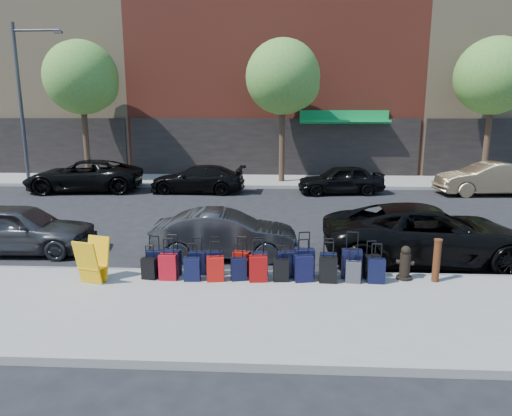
# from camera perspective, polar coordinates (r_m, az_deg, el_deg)

# --- Properties ---
(ground) EXTENTS (120.00, 120.00, 0.00)m
(ground) POSITION_cam_1_polar(r_m,az_deg,el_deg) (15.15, 1.40, -2.61)
(ground) COLOR black
(ground) RESTS_ON ground
(sidewalk_near) EXTENTS (60.00, 4.00, 0.15)m
(sidewalk_near) POSITION_cam_1_polar(r_m,az_deg,el_deg) (8.99, 0.21, -12.72)
(sidewalk_near) COLOR gray
(sidewalk_near) RESTS_ON ground
(sidewalk_far) EXTENTS (60.00, 4.00, 0.15)m
(sidewalk_far) POSITION_cam_1_polar(r_m,az_deg,el_deg) (24.94, 2.05, 3.40)
(sidewalk_far) COLOR gray
(sidewalk_far) RESTS_ON ground
(curb_near) EXTENTS (60.00, 0.08, 0.15)m
(curb_near) POSITION_cam_1_polar(r_m,az_deg,el_deg) (10.85, 0.73, -8.24)
(curb_near) COLOR gray
(curb_near) RESTS_ON ground
(curb_far) EXTENTS (60.00, 0.08, 0.15)m
(curb_far) POSITION_cam_1_polar(r_m,az_deg,el_deg) (22.94, 1.97, 2.64)
(curb_far) COLOR gray
(curb_far) RESTS_ON ground
(building_left) EXTENTS (15.00, 12.12, 16.00)m
(building_left) POSITION_cam_1_polar(r_m,az_deg,el_deg) (36.75, -24.75, 17.52)
(building_left) COLOR #977F5D
(building_left) RESTS_ON ground
(building_center) EXTENTS (17.00, 12.85, 20.00)m
(building_center) POSITION_cam_1_polar(r_m,az_deg,el_deg) (33.20, 2.45, 22.75)
(building_center) COLOR maroon
(building_center) RESTS_ON ground
(tree_left) EXTENTS (3.80, 3.80, 7.27)m
(tree_left) POSITION_cam_1_polar(r_m,az_deg,el_deg) (26.28, -20.69, 14.78)
(tree_left) COLOR black
(tree_left) RESTS_ON sidewalk_far
(tree_center) EXTENTS (3.80, 3.80, 7.27)m
(tree_center) POSITION_cam_1_polar(r_m,az_deg,el_deg) (24.20, 3.71, 15.80)
(tree_center) COLOR black
(tree_center) RESTS_ON sidewalk_far
(tree_right) EXTENTS (3.80, 3.80, 7.27)m
(tree_right) POSITION_cam_1_polar(r_m,az_deg,el_deg) (26.48, 27.85, 14.15)
(tree_right) COLOR black
(tree_right) RESTS_ON sidewalk_far
(streetlight) EXTENTS (2.59, 0.18, 8.00)m
(streetlight) POSITION_cam_1_polar(r_m,az_deg,el_deg) (26.91, -27.06, 12.56)
(streetlight) COLOR #333338
(streetlight) RESTS_ON sidewalk_far
(suitcase_front_0) EXTENTS (0.39, 0.25, 0.89)m
(suitcase_front_0) POSITION_cam_1_polar(r_m,az_deg,el_deg) (10.81, -12.55, -6.62)
(suitcase_front_0) COLOR black
(suitcase_front_0) RESTS_ON sidewalk_near
(suitcase_front_1) EXTENTS (0.42, 0.27, 0.95)m
(suitcase_front_1) POSITION_cam_1_polar(r_m,az_deg,el_deg) (10.66, -10.44, -6.71)
(suitcase_front_1) COLOR black
(suitcase_front_1) RESTS_ON sidewalk_near
(suitcase_front_2) EXTENTS (0.37, 0.22, 0.87)m
(suitcase_front_2) POSITION_cam_1_polar(r_m,az_deg,el_deg) (10.60, -7.34, -6.84)
(suitcase_front_2) COLOR black
(suitcase_front_2) RESTS_ON sidewalk_near
(suitcase_front_3) EXTENTS (0.38, 0.23, 0.89)m
(suitcase_front_3) POSITION_cam_1_polar(r_m,az_deg,el_deg) (10.54, -5.22, -6.87)
(suitcase_front_3) COLOR black
(suitcase_front_3) RESTS_ON sidewalk_near
(suitcase_front_4) EXTENTS (0.41, 0.28, 0.91)m
(suitcase_front_4) POSITION_cam_1_polar(r_m,az_deg,el_deg) (10.47, -1.84, -6.93)
(suitcase_front_4) COLOR maroon
(suitcase_front_4) RESTS_ON sidewalk_near
(suitcase_front_5) EXTENTS (0.40, 0.26, 0.89)m
(suitcase_front_5) POSITION_cam_1_polar(r_m,az_deg,el_deg) (10.44, 0.41, -7.00)
(suitcase_front_5) COLOR black
(suitcase_front_5) RESTS_ON sidewalk_near
(suitcase_front_6) EXTENTS (0.43, 0.28, 0.96)m
(suitcase_front_6) POSITION_cam_1_polar(r_m,az_deg,el_deg) (10.37, 3.76, -7.05)
(suitcase_front_6) COLOR black
(suitcase_front_6) RESTS_ON sidewalk_near
(suitcase_front_7) EXTENTS (0.46, 0.30, 1.03)m
(suitcase_front_7) POSITION_cam_1_polar(r_m,az_deg,el_deg) (10.45, 6.07, -6.80)
(suitcase_front_7) COLOR black
(suitcase_front_7) RESTS_ON sidewalk_near
(suitcase_front_8) EXTENTS (0.38, 0.24, 0.89)m
(suitcase_front_8) POSITION_cam_1_polar(r_m,az_deg,el_deg) (10.52, 9.00, -7.02)
(suitcase_front_8) COLOR black
(suitcase_front_8) RESTS_ON sidewalk_near
(suitcase_front_9) EXTENTS (0.46, 0.28, 1.06)m
(suitcase_front_9) POSITION_cam_1_polar(r_m,az_deg,el_deg) (10.51, 11.86, -6.84)
(suitcase_front_9) COLOR black
(suitcase_front_9) RESTS_ON sidewalk_near
(suitcase_front_10) EXTENTS (0.38, 0.26, 0.86)m
(suitcase_front_10) POSITION_cam_1_polar(r_m,az_deg,el_deg) (10.64, 14.22, -7.09)
(suitcase_front_10) COLOR black
(suitcase_front_10) RESTS_ON sidewalk_near
(suitcase_back_0) EXTENTS (0.35, 0.24, 0.78)m
(suitcase_back_0) POSITION_cam_1_polar(r_m,az_deg,el_deg) (10.54, -13.19, -7.36)
(suitcase_back_0) COLOR black
(suitcase_back_0) RESTS_ON sidewalk_near
(suitcase_back_1) EXTENTS (0.40, 0.24, 0.94)m
(suitcase_back_1) POSITION_cam_1_polar(r_m,az_deg,el_deg) (10.40, -10.90, -7.24)
(suitcase_back_1) COLOR #A80A17
(suitcase_back_1) RESTS_ON sidewalk_near
(suitcase_back_2) EXTENTS (0.36, 0.22, 0.84)m
(suitcase_back_2) POSITION_cam_1_polar(r_m,az_deg,el_deg) (10.26, -8.00, -7.58)
(suitcase_back_2) COLOR black
(suitcase_back_2) RESTS_ON sidewalk_near
(suitcase_back_3) EXTENTS (0.40, 0.27, 0.89)m
(suitcase_back_3) POSITION_cam_1_polar(r_m,az_deg,el_deg) (10.18, -5.10, -7.57)
(suitcase_back_3) COLOR #B4100B
(suitcase_back_3) RESTS_ON sidewalk_near
(suitcase_back_4) EXTENTS (0.38, 0.27, 0.82)m
(suitcase_back_4) POSITION_cam_1_polar(r_m,az_deg,el_deg) (10.20, -2.18, -7.62)
(suitcase_back_4) COLOR black
(suitcase_back_4) RESTS_ON sidewalk_near
(suitcase_back_5) EXTENTS (0.42, 0.27, 0.94)m
(suitcase_back_5) POSITION_cam_1_polar(r_m,az_deg,el_deg) (10.12, 0.26, -7.57)
(suitcase_back_5) COLOR #910909
(suitcase_back_5) RESTS_ON sidewalk_near
(suitcase_back_6) EXTENTS (0.35, 0.22, 0.81)m
(suitcase_back_6) POSITION_cam_1_polar(r_m,az_deg,el_deg) (10.15, 3.13, -7.75)
(suitcase_back_6) COLOR black
(suitcase_back_6) RESTS_ON sidewalk_near
(suitcase_back_7) EXTENTS (0.44, 0.31, 0.95)m
(suitcase_back_7) POSITION_cam_1_polar(r_m,az_deg,el_deg) (10.16, 5.96, -7.51)
(suitcase_back_7) COLOR black
(suitcase_back_7) RESTS_ON sidewalk_near
(suitcase_back_8) EXTENTS (0.39, 0.24, 0.90)m
(suitcase_back_8) POSITION_cam_1_polar(r_m,az_deg,el_deg) (10.18, 9.00, -7.66)
(suitcase_back_8) COLOR black
(suitcase_back_8) RESTS_ON sidewalk_near
(suitcase_back_9) EXTENTS (0.35, 0.23, 0.77)m
(suitcase_back_9) POSITION_cam_1_polar(r_m,az_deg,el_deg) (10.28, 12.05, -7.81)
(suitcase_back_9) COLOR #3A3A3F
(suitcase_back_9) RESTS_ON sidewalk_near
(suitcase_back_10) EXTENTS (0.38, 0.24, 0.88)m
(suitcase_back_10) POSITION_cam_1_polar(r_m,az_deg,el_deg) (10.37, 14.78, -7.59)
(suitcase_back_10) COLOR black
(suitcase_back_10) RESTS_ON sidewalk_near
(fire_hydrant) EXTENTS (0.40, 0.35, 0.77)m
(fire_hydrant) POSITION_cam_1_polar(r_m,az_deg,el_deg) (10.75, 18.13, -6.64)
(fire_hydrant) COLOR black
(fire_hydrant) RESTS_ON sidewalk_near
(bollard) EXTENTS (0.18, 0.18, 0.96)m
(bollard) POSITION_cam_1_polar(r_m,az_deg,el_deg) (10.79, 21.65, -6.04)
(bollard) COLOR #38190C
(bollard) RESTS_ON sidewalk_near
(display_rack) EXTENTS (0.68, 0.72, 0.97)m
(display_rack) POSITION_cam_1_polar(r_m,az_deg,el_deg) (10.63, -19.75, -6.24)
(display_rack) COLOR #F4B10D
(display_rack) RESTS_ON sidewalk_near
(car_near_0) EXTENTS (4.07, 1.75, 1.37)m
(car_near_0) POSITION_cam_1_polar(r_m,az_deg,el_deg) (14.05, -27.50, -2.30)
(car_near_0) COLOR #363639
(car_near_0) RESTS_ON ground
(car_near_1) EXTENTS (3.87, 1.46, 1.26)m
(car_near_1) POSITION_cam_1_polar(r_m,az_deg,el_deg) (12.12, -3.89, -3.32)
(car_near_1) COLOR #313133
(car_near_1) RESTS_ON ground
(car_near_2) EXTENTS (5.34, 2.49, 1.48)m
(car_near_2) POSITION_cam_1_polar(r_m,az_deg,el_deg) (12.53, 20.69, -3.05)
(car_near_2) COLOR black
(car_near_2) RESTS_ON ground
(car_far_0) EXTENTS (5.69, 3.11, 1.51)m
(car_far_0) POSITION_cam_1_polar(r_m,az_deg,el_deg) (23.52, -20.72, 3.78)
(car_far_0) COLOR black
(car_far_0) RESTS_ON ground
(car_far_1) EXTENTS (4.55, 1.99, 1.30)m
(car_far_1) POSITION_cam_1_polar(r_m,az_deg,el_deg) (21.88, -7.31, 3.61)
(car_far_1) COLOR black
(car_far_1) RESTS_ON ground
(car_far_2) EXTENTS (4.15, 2.10, 1.35)m
(car_far_2) POSITION_cam_1_polar(r_m,az_deg,el_deg) (21.73, 10.52, 3.52)
(car_far_2) COLOR black
(car_far_2) RESTS_ON ground
(car_far_3) EXTENTS (4.72, 1.93, 1.52)m
(car_far_3) POSITION_cam_1_polar(r_m,az_deg,el_deg) (23.63, 27.04, 3.28)
(car_far_3) COLOR #937E5A
(car_far_3) RESTS_ON ground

